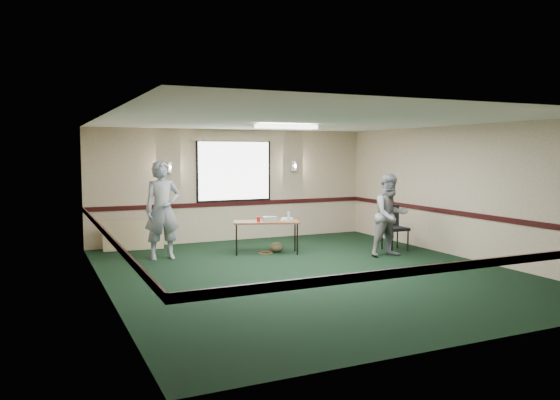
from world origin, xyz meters
name	(u,v)px	position (x,y,z in m)	size (l,w,h in m)	color
ground	(310,272)	(0.00, 0.00, 0.00)	(8.00, 8.00, 0.00)	black
room_shell	(264,179)	(0.00, 2.12, 1.58)	(8.00, 8.02, 8.00)	tan
folding_table	(266,224)	(0.01, 2.02, 0.64)	(1.49, 0.99, 0.69)	#4E2816
projector	(270,219)	(0.09, 2.01, 0.74)	(0.29, 0.24, 0.10)	#9899A1
game_console	(287,219)	(0.46, 1.94, 0.72)	(0.22, 0.18, 0.06)	white
red_cup	(259,219)	(-0.18, 1.99, 0.75)	(0.07, 0.07, 0.11)	red
water_bottle	(289,217)	(0.41, 1.75, 0.80)	(0.06, 0.06, 0.22)	#8EBBE8
duffel_bag	(276,247)	(0.26, 2.05, 0.11)	(0.31, 0.23, 0.22)	#4E4B2C
cable_coil	(266,253)	(0.01, 2.04, 0.01)	(0.29, 0.29, 0.01)	#CD4E19
folded_table	(133,235)	(-2.50, 3.60, 0.33)	(1.29, 0.06, 0.66)	tan
conference_chair	(393,224)	(2.74, 1.30, 0.57)	(0.50, 0.52, 0.98)	black
person_left	(163,210)	(-2.12, 2.34, 0.99)	(0.72, 0.47, 1.98)	#3E5B88
person_right	(390,215)	(2.22, 0.68, 0.85)	(0.83, 0.65, 1.71)	#7188B1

